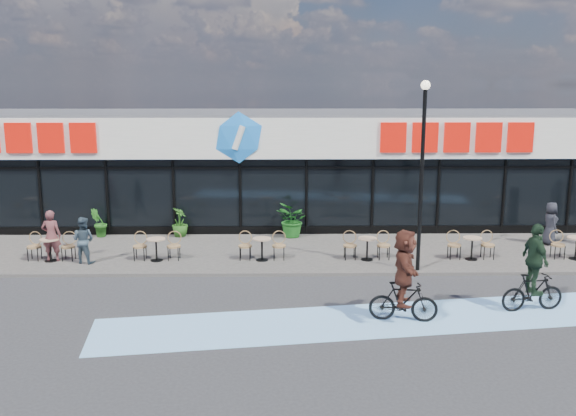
{
  "coord_description": "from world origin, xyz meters",
  "views": [
    {
      "loc": [
        1.5,
        -15.65,
        5.7
      ],
      "look_at": [
        1.76,
        3.5,
        1.81
      ],
      "focal_mm": 38.0,
      "sensor_mm": 36.0,
      "label": 1
    }
  ],
  "objects_px": {
    "potted_plant_mid": "(180,222)",
    "cyclist_a": "(404,278)",
    "lamp_post": "(422,161)",
    "pedestrian_b": "(550,224)",
    "patron_right": "(83,240)",
    "cyclist_b": "(534,275)",
    "patron_left": "(51,236)",
    "potted_plant_left": "(99,223)",
    "potted_plant_right": "(293,220)"
  },
  "relations": [
    {
      "from": "potted_plant_mid",
      "to": "cyclist_a",
      "type": "distance_m",
      "value": 10.67
    },
    {
      "from": "lamp_post",
      "to": "pedestrian_b",
      "type": "xyz_separation_m",
      "value": [
        5.36,
        2.97,
        -2.59
      ]
    },
    {
      "from": "patron_right",
      "to": "cyclist_b",
      "type": "height_order",
      "value": "cyclist_b"
    },
    {
      "from": "patron_left",
      "to": "cyclist_a",
      "type": "distance_m",
      "value": 11.52
    },
    {
      "from": "patron_left",
      "to": "patron_right",
      "type": "relative_size",
      "value": 1.12
    },
    {
      "from": "potted_plant_left",
      "to": "patron_left",
      "type": "distance_m",
      "value": 3.21
    },
    {
      "from": "potted_plant_right",
      "to": "patron_right",
      "type": "xyz_separation_m",
      "value": [
        -6.75,
        -3.24,
        0.09
      ]
    },
    {
      "from": "potted_plant_mid",
      "to": "patron_right",
      "type": "bearing_deg",
      "value": -126.1
    },
    {
      "from": "potted_plant_mid",
      "to": "cyclist_b",
      "type": "distance_m",
      "value": 12.72
    },
    {
      "from": "lamp_post",
      "to": "patron_right",
      "type": "height_order",
      "value": "lamp_post"
    },
    {
      "from": "potted_plant_left",
      "to": "cyclist_b",
      "type": "distance_m",
      "value": 15.19
    },
    {
      "from": "potted_plant_right",
      "to": "cyclist_a",
      "type": "xyz_separation_m",
      "value": [
        2.52,
        -8.04,
        0.34
      ]
    },
    {
      "from": "potted_plant_mid",
      "to": "pedestrian_b",
      "type": "relative_size",
      "value": 0.7
    },
    {
      "from": "lamp_post",
      "to": "potted_plant_right",
      "type": "height_order",
      "value": "lamp_post"
    },
    {
      "from": "potted_plant_left",
      "to": "potted_plant_right",
      "type": "xyz_separation_m",
      "value": [
        7.25,
        -0.12,
        0.12
      ]
    },
    {
      "from": "potted_plant_left",
      "to": "potted_plant_mid",
      "type": "xyz_separation_m",
      "value": [
        3.0,
        0.07,
        -0.0
      ]
    },
    {
      "from": "cyclist_b",
      "to": "potted_plant_left",
      "type": "bearing_deg",
      "value": 150.35
    },
    {
      "from": "patron_right",
      "to": "cyclist_a",
      "type": "distance_m",
      "value": 10.44
    },
    {
      "from": "potted_plant_mid",
      "to": "potted_plant_right",
      "type": "bearing_deg",
      "value": -2.66
    },
    {
      "from": "potted_plant_left",
      "to": "cyclist_a",
      "type": "height_order",
      "value": "cyclist_a"
    },
    {
      "from": "cyclist_a",
      "to": "lamp_post",
      "type": "bearing_deg",
      "value": 72.46
    },
    {
      "from": "potted_plant_right",
      "to": "cyclist_b",
      "type": "height_order",
      "value": "cyclist_b"
    },
    {
      "from": "lamp_post",
      "to": "pedestrian_b",
      "type": "height_order",
      "value": "lamp_post"
    },
    {
      "from": "potted_plant_mid",
      "to": "potted_plant_right",
      "type": "relative_size",
      "value": 0.81
    },
    {
      "from": "potted_plant_left",
      "to": "cyclist_a",
      "type": "relative_size",
      "value": 0.47
    },
    {
      "from": "potted_plant_right",
      "to": "cyclist_a",
      "type": "relative_size",
      "value": 0.57
    },
    {
      "from": "potted_plant_left",
      "to": "patron_right",
      "type": "bearing_deg",
      "value": -81.7
    },
    {
      "from": "potted_plant_left",
      "to": "patron_right",
      "type": "relative_size",
      "value": 0.72
    },
    {
      "from": "patron_right",
      "to": "pedestrian_b",
      "type": "height_order",
      "value": "pedestrian_b"
    },
    {
      "from": "potted_plant_right",
      "to": "patron_right",
      "type": "bearing_deg",
      "value": -154.35
    },
    {
      "from": "patron_left",
      "to": "cyclist_a",
      "type": "relative_size",
      "value": 0.73
    },
    {
      "from": "potted_plant_right",
      "to": "patron_left",
      "type": "bearing_deg",
      "value": -158.99
    },
    {
      "from": "cyclist_a",
      "to": "pedestrian_b",
      "type": "bearing_deg",
      "value": 46.14
    },
    {
      "from": "potted_plant_left",
      "to": "potted_plant_right",
      "type": "height_order",
      "value": "potted_plant_right"
    },
    {
      "from": "patron_right",
      "to": "pedestrian_b",
      "type": "distance_m",
      "value": 15.99
    },
    {
      "from": "potted_plant_right",
      "to": "lamp_post",
      "type": "bearing_deg",
      "value": -47.95
    },
    {
      "from": "pedestrian_b",
      "to": "potted_plant_right",
      "type": "bearing_deg",
      "value": 80.83
    },
    {
      "from": "pedestrian_b",
      "to": "cyclist_b",
      "type": "bearing_deg",
      "value": 151.36
    },
    {
      "from": "cyclist_b",
      "to": "patron_right",
      "type": "bearing_deg",
      "value": 161.92
    },
    {
      "from": "patron_left",
      "to": "pedestrian_b",
      "type": "xyz_separation_m",
      "value": [
        16.94,
        1.82,
        -0.07
      ]
    },
    {
      "from": "patron_left",
      "to": "patron_right",
      "type": "distance_m",
      "value": 1.12
    },
    {
      "from": "patron_right",
      "to": "cyclist_a",
      "type": "relative_size",
      "value": 0.65
    },
    {
      "from": "potted_plant_right",
      "to": "cyclist_b",
      "type": "bearing_deg",
      "value": -51.15
    },
    {
      "from": "potted_plant_mid",
      "to": "potted_plant_right",
      "type": "height_order",
      "value": "potted_plant_right"
    },
    {
      "from": "patron_right",
      "to": "patron_left",
      "type": "bearing_deg",
      "value": 2.14
    },
    {
      "from": "patron_left",
      "to": "pedestrian_b",
      "type": "relative_size",
      "value": 1.09
    },
    {
      "from": "cyclist_b",
      "to": "potted_plant_right",
      "type": "bearing_deg",
      "value": 128.85
    },
    {
      "from": "potted_plant_left",
      "to": "potted_plant_mid",
      "type": "height_order",
      "value": "potted_plant_left"
    },
    {
      "from": "lamp_post",
      "to": "potted_plant_left",
      "type": "height_order",
      "value": "lamp_post"
    },
    {
      "from": "potted_plant_mid",
      "to": "cyclist_b",
      "type": "height_order",
      "value": "cyclist_b"
    }
  ]
}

